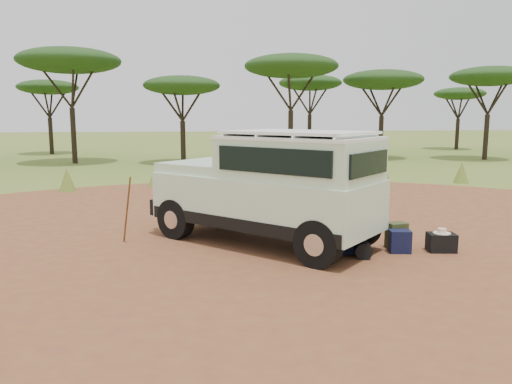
{
  "coord_description": "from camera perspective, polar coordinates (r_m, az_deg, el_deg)",
  "views": [
    {
      "loc": [
        -1.78,
        -9.87,
        2.71
      ],
      "look_at": [
        -0.28,
        0.99,
        1.0
      ],
      "focal_mm": 35.0,
      "sensor_mm": 36.0,
      "label": 1
    }
  ],
  "objects": [
    {
      "name": "backpack_olive",
      "position": [
        10.59,
        15.75,
        -4.81
      ],
      "size": [
        0.43,
        0.34,
        0.54
      ],
      "primitive_type": "cube",
      "rotation": [
        0.0,
        0.0,
        0.17
      ],
      "color": "#414620",
      "rests_on": "ground"
    },
    {
      "name": "safari_vehicle",
      "position": [
        10.37,
        1.67,
        0.23
      ],
      "size": [
        4.82,
        4.77,
        2.39
      ],
      "rotation": [
        0.0,
        0.0,
        -0.77
      ],
      "color": "silver",
      "rests_on": "ground"
    },
    {
      "name": "grass_fringe",
      "position": [
        18.78,
        -2.0,
        1.82
      ],
      "size": [
        36.6,
        1.6,
        0.9
      ],
      "color": "olive",
      "rests_on": "ground"
    },
    {
      "name": "walking_staff",
      "position": [
        10.81,
        -14.52,
        -2.01
      ],
      "size": [
        0.27,
        0.38,
        1.45
      ],
      "primitive_type": "cylinder",
      "rotation": [
        0.27,
        0.0,
        0.6
      ],
      "color": "brown",
      "rests_on": "ground"
    },
    {
      "name": "backpack_black",
      "position": [
        9.76,
        6.88,
        -5.51
      ],
      "size": [
        0.54,
        0.5,
        0.59
      ],
      "primitive_type": "cube",
      "rotation": [
        0.0,
        0.0,
        0.56
      ],
      "color": "black",
      "rests_on": "ground"
    },
    {
      "name": "duffel_navy",
      "position": [
        10.29,
        16.11,
        -5.46
      ],
      "size": [
        0.45,
        0.36,
        0.45
      ],
      "primitive_type": "cube",
      "rotation": [
        0.0,
        0.0,
        -0.16
      ],
      "color": "#101532",
      "rests_on": "ground"
    },
    {
      "name": "backpack_navy",
      "position": [
        10.03,
        10.56,
        -5.18
      ],
      "size": [
        0.51,
        0.4,
        0.6
      ],
      "primitive_type": "cube",
      "rotation": [
        0.0,
        0.0,
        0.16
      ],
      "color": "#101532",
      "rests_on": "ground"
    },
    {
      "name": "ground",
      "position": [
        10.39,
        2.32,
        -6.26
      ],
      "size": [
        140.0,
        140.0,
        0.0
      ],
      "primitive_type": "plane",
      "color": "olive",
      "rests_on": "ground"
    },
    {
      "name": "dirt_clearing",
      "position": [
        10.39,
        2.32,
        -6.24
      ],
      "size": [
        23.0,
        23.0,
        0.01
      ],
      "primitive_type": "cylinder",
      "color": "brown",
      "rests_on": "ground"
    },
    {
      "name": "stuff_sack",
      "position": [
        9.75,
        12.16,
        -6.5
      ],
      "size": [
        0.39,
        0.39,
        0.32
      ],
      "primitive_type": "cylinder",
      "rotation": [
        1.57,
        0.0,
        -0.27
      ],
      "color": "black",
      "rests_on": "ground"
    },
    {
      "name": "acacia_treeline",
      "position": [
        29.86,
        -3.05,
        13.03
      ],
      "size": [
        46.7,
        13.2,
        6.26
      ],
      "color": "black",
      "rests_on": "ground"
    },
    {
      "name": "hard_case",
      "position": [
        10.63,
        20.42,
        -5.44
      ],
      "size": [
        0.57,
        0.44,
        0.37
      ],
      "primitive_type": "cube",
      "rotation": [
        0.0,
        0.0,
        -0.14
      ],
      "color": "black",
      "rests_on": "ground"
    },
    {
      "name": "safari_hat",
      "position": [
        10.58,
        20.48,
        -4.26
      ],
      "size": [
        0.34,
        0.34,
        0.1
      ],
      "color": "beige",
      "rests_on": "hard_case"
    }
  ]
}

